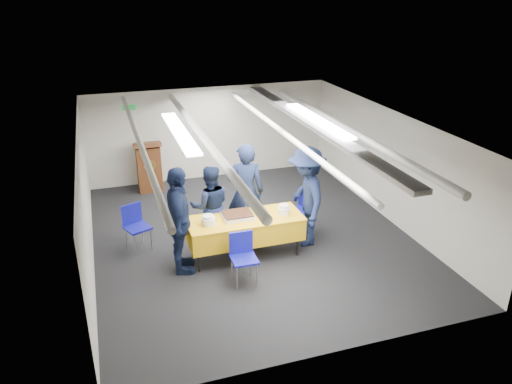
% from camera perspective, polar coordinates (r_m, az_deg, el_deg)
% --- Properties ---
extents(ground, '(7.00, 7.00, 0.00)m').
position_cam_1_polar(ground, '(9.91, -0.47, -5.17)').
color(ground, black).
rests_on(ground, ground).
extents(room_shell, '(6.00, 7.00, 2.30)m').
position_cam_1_polar(room_shell, '(9.58, -0.71, 5.61)').
color(room_shell, beige).
rests_on(room_shell, ground).
extents(serving_table, '(2.08, 0.81, 0.77)m').
position_cam_1_polar(serving_table, '(9.02, -1.28, -4.18)').
color(serving_table, black).
rests_on(serving_table, ground).
extents(sheet_cake, '(0.54, 0.42, 0.09)m').
position_cam_1_polar(sheet_cake, '(8.93, -2.11, -2.66)').
color(sheet_cake, white).
rests_on(sheet_cake, serving_table).
extents(plate_stack_left, '(0.24, 0.24, 0.17)m').
position_cam_1_polar(plate_stack_left, '(8.70, -5.48, -3.25)').
color(plate_stack_left, white).
rests_on(plate_stack_left, serving_table).
extents(plate_stack_right, '(0.22, 0.22, 0.18)m').
position_cam_1_polar(plate_stack_right, '(9.06, 3.20, -2.02)').
color(plate_stack_right, white).
rests_on(plate_stack_right, serving_table).
extents(podium, '(0.62, 0.53, 1.25)m').
position_cam_1_polar(podium, '(12.12, -12.14, 2.93)').
color(podium, brown).
rests_on(podium, ground).
extents(chair_near, '(0.43, 0.43, 0.87)m').
position_cam_1_polar(chair_near, '(8.32, -1.53, -6.93)').
color(chair_near, gray).
rests_on(chair_near, ground).
extents(chair_right, '(0.59, 0.59, 0.87)m').
position_cam_1_polar(chair_right, '(9.99, 5.60, -1.62)').
color(chair_right, gray).
rests_on(chair_right, ground).
extents(chair_left, '(0.55, 0.55, 0.87)m').
position_cam_1_polar(chair_left, '(9.57, -13.68, -3.38)').
color(chair_left, gray).
rests_on(chair_left, ground).
extents(sailor_a, '(0.81, 0.65, 1.93)m').
position_cam_1_polar(sailor_a, '(9.50, -1.19, 0.01)').
color(sailor_a, black).
rests_on(sailor_a, ground).
extents(sailor_b, '(0.85, 0.70, 1.60)m').
position_cam_1_polar(sailor_b, '(9.34, -5.25, -1.64)').
color(sailor_b, black).
rests_on(sailor_b, ground).
extents(sailor_c, '(0.63, 1.18, 1.92)m').
position_cam_1_polar(sailor_c, '(8.48, -8.80, -3.33)').
color(sailor_c, black).
rests_on(sailor_c, ground).
extents(sailor_d, '(0.88, 1.33, 1.93)m').
position_cam_1_polar(sailor_d, '(9.35, 5.76, -0.53)').
color(sailor_d, black).
rests_on(sailor_d, ground).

